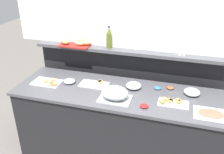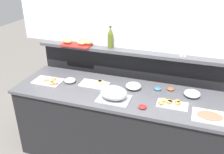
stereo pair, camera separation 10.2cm
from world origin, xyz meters
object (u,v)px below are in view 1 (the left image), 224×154
(glass_bowl_medium, at_px, (69,81))
(olive_oil_bottle, at_px, (109,38))
(sandwich_platter_side, at_px, (95,84))
(condiment_bowl_dark, at_px, (144,106))
(cold_cuts_platter, at_px, (211,114))
(serving_cloche, at_px, (115,93))
(sandwich_platter_rear, at_px, (172,102))
(condiment_bowl_red, at_px, (170,88))
(bread_basket, at_px, (78,43))
(glass_bowl_large, at_px, (192,92))
(glass_bowl_small, at_px, (134,86))
(pepper_shaker, at_px, (184,52))
(sandwich_platter_front, at_px, (48,82))
(salt_shaker, at_px, (180,52))
(condiment_bowl_teal, at_px, (158,88))

(glass_bowl_medium, distance_m, olive_oil_bottle, 0.72)
(sandwich_platter_side, distance_m, condiment_bowl_dark, 0.71)
(cold_cuts_platter, xyz_separation_m, serving_cloche, (-0.95, 0.01, 0.06))
(sandwich_platter_rear, bearing_deg, condiment_bowl_red, 97.78)
(condiment_bowl_red, distance_m, olive_oil_bottle, 0.96)
(serving_cloche, relative_size, bread_basket, 0.81)
(glass_bowl_large, distance_m, glass_bowl_small, 0.64)
(glass_bowl_small, xyz_separation_m, olive_oil_bottle, (-0.40, 0.37, 0.42))
(glass_bowl_large, bearing_deg, olive_oil_bottle, 161.96)
(pepper_shaker, bearing_deg, serving_cloche, -134.72)
(glass_bowl_small, xyz_separation_m, bread_basket, (-0.82, 0.36, 0.33))
(sandwich_platter_side, distance_m, glass_bowl_medium, 0.31)
(glass_bowl_small, relative_size, bread_basket, 0.42)
(cold_cuts_platter, xyz_separation_m, bread_basket, (-1.64, 0.67, 0.35))
(serving_cloche, height_order, bread_basket, bread_basket)
(sandwich_platter_side, relative_size, pepper_shaker, 3.85)
(sandwich_platter_front, bearing_deg, pepper_shaker, 18.79)
(olive_oil_bottle, height_order, salt_shaker, olive_oil_bottle)
(sandwich_platter_front, relative_size, glass_bowl_small, 1.94)
(sandwich_platter_front, bearing_deg, condiment_bowl_dark, -9.49)
(sandwich_platter_side, relative_size, condiment_bowl_teal, 4.15)
(glass_bowl_medium, height_order, pepper_shaker, pepper_shaker)
(condiment_bowl_dark, bearing_deg, glass_bowl_small, 117.11)
(sandwich_platter_front, height_order, cold_cuts_platter, sandwich_platter_front)
(condiment_bowl_teal, xyz_separation_m, condiment_bowl_red, (0.14, 0.04, 0.00))
(sandwich_platter_side, relative_size, condiment_bowl_dark, 3.98)
(cold_cuts_platter, distance_m, glass_bowl_large, 0.39)
(condiment_bowl_teal, bearing_deg, glass_bowl_small, -166.93)
(glass_bowl_large, xyz_separation_m, condiment_bowl_dark, (-0.46, -0.39, -0.02))
(condiment_bowl_teal, relative_size, olive_oil_bottle, 0.29)
(cold_cuts_platter, xyz_separation_m, glass_bowl_large, (-0.17, 0.34, 0.02))
(glass_bowl_medium, relative_size, bread_basket, 0.32)
(glass_bowl_large, xyz_separation_m, olive_oil_bottle, (-1.04, 0.34, 0.42))
(sandwich_platter_front, distance_m, olive_oil_bottle, 0.91)
(condiment_bowl_teal, distance_m, olive_oil_bottle, 0.86)
(condiment_bowl_red, bearing_deg, sandwich_platter_rear, -82.22)
(condiment_bowl_dark, xyz_separation_m, salt_shaker, (0.28, 0.71, 0.35))
(serving_cloche, distance_m, glass_bowl_large, 0.85)
(condiment_bowl_dark, bearing_deg, salt_shaker, 68.61)
(condiment_bowl_teal, xyz_separation_m, pepper_shaker, (0.24, 0.29, 0.35))
(bread_basket, bearing_deg, olive_oil_bottle, 1.38)
(glass_bowl_large, relative_size, salt_shaker, 2.00)
(condiment_bowl_red, distance_m, pepper_shaker, 0.44)
(sandwich_platter_front, relative_size, bread_basket, 0.82)
(sandwich_platter_front, xyz_separation_m, serving_cloche, (0.87, -0.14, 0.06))
(serving_cloche, xyz_separation_m, bread_basket, (-0.68, 0.66, 0.28))
(olive_oil_bottle, bearing_deg, salt_shaker, -1.36)
(condiment_bowl_red, xyz_separation_m, salt_shaker, (0.06, 0.24, 0.35))
(condiment_bowl_teal, bearing_deg, cold_cuts_platter, -34.28)
(sandwich_platter_side, xyz_separation_m, condiment_bowl_dark, (0.63, -0.32, 0.01))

